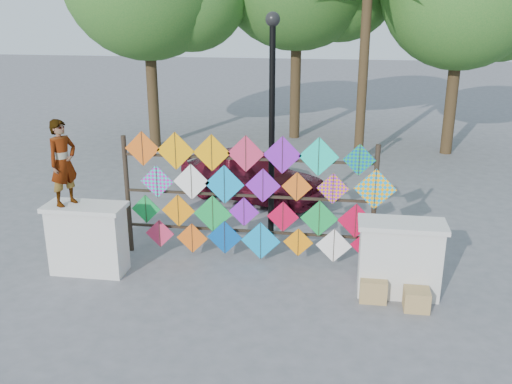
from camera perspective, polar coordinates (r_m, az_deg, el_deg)
ground at (r=10.22m, az=-1.63°, el=-8.47°), size 80.00×80.00×0.00m
parapet_left at (r=10.56m, az=-16.48°, el=-4.46°), size 1.40×0.65×1.28m
parapet_right at (r=9.67m, az=14.16°, el=-6.42°), size 1.40×0.65×1.28m
kite_rack at (r=10.38m, az=-0.51°, el=-0.57°), size 5.01×0.24×2.42m
vendor_woman at (r=10.25m, az=-18.74°, el=2.80°), size 0.56×0.65×1.50m
sedan at (r=13.91m, az=-0.44°, el=1.77°), size 3.93×2.80×1.24m
lamppost at (r=11.20m, az=1.61°, el=8.54°), size 0.28×0.28×4.46m
cardboard_box_near at (r=9.60m, az=11.63°, el=-9.46°), size 0.43×0.38×0.38m
cardboard_box_far at (r=9.50m, az=15.76°, el=-10.30°), size 0.40×0.37×0.33m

